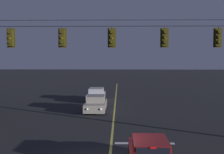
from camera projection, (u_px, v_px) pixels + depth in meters
name	position (u px, v px, depth m)	size (l,w,h in m)	color
lane_centre_stripe	(114.00, 119.00, 24.78)	(0.14, 60.00, 0.01)	#D1C64C
stop_bar_paint	(145.00, 143.00, 18.15)	(3.40, 0.36, 0.01)	silver
signal_span_assembly	(112.00, 69.00, 18.49)	(19.04, 0.32, 8.08)	#423021
traffic_light_leftmost	(10.00, 38.00, 18.48)	(0.48, 0.41, 1.22)	black
traffic_light_left_inner	(62.00, 38.00, 18.41)	(0.48, 0.41, 1.22)	black
traffic_light_centre	(112.00, 38.00, 18.34)	(0.48, 0.41, 1.22)	black
traffic_light_right_inner	(165.00, 38.00, 18.27)	(0.48, 0.41, 1.22)	black
traffic_light_rightmost	(218.00, 37.00, 18.19)	(0.48, 0.41, 1.22)	black
car_oncoming_lead	(96.00, 104.00, 28.29)	(1.80, 4.42, 1.39)	gray
car_oncoming_trailing	(96.00, 95.00, 34.42)	(1.80, 4.42, 1.39)	#A5A5AD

